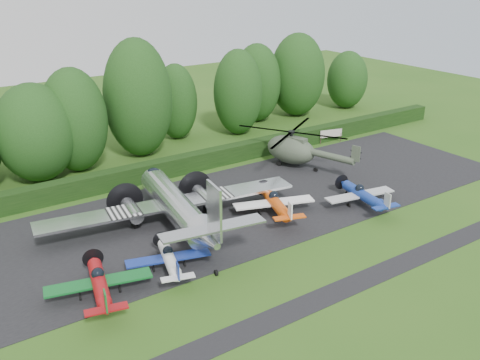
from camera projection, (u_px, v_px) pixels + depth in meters
ground at (261, 265)px, 41.75m from camera, size 160.00×160.00×0.00m
apron at (198, 218)px, 49.43m from camera, size 70.00×18.00×0.01m
taxiway_verge at (312, 303)px, 37.14m from camera, size 70.00×2.00×0.00m
hedgerow at (147, 181)px, 57.89m from camera, size 90.00×1.60×2.00m
transport_plane at (177, 206)px, 46.92m from camera, size 23.84×18.28×7.64m
light_plane_red at (99, 284)px, 37.20m from camera, size 7.44×7.82×2.86m
light_plane_white at (169, 259)px, 40.61m from camera, size 6.52×6.86×2.51m
light_plane_orange at (276, 203)px, 49.59m from camera, size 7.68×8.08×2.95m
light_plane_blue at (363, 195)px, 51.47m from camera, size 7.27×7.65×2.79m
helicopter at (291, 147)px, 61.41m from camera, size 12.93×15.14×4.17m
sign_board at (331, 134)px, 69.66m from camera, size 3.16×0.12×1.78m
tree_2 at (297, 75)px, 80.55m from camera, size 8.26×8.26×12.46m
tree_3 at (257, 83)px, 77.77m from camera, size 7.04×7.04×11.38m
tree_4 at (238, 92)px, 71.72m from camera, size 6.57×6.57×11.55m
tree_5 at (347, 80)px, 85.45m from camera, size 6.42×6.42×9.11m
tree_7 at (74, 120)px, 58.75m from camera, size 7.29×7.29×11.69m
tree_8 at (138, 98)px, 63.07m from camera, size 8.11×8.11×14.15m
tree_9 at (176, 102)px, 70.11m from camera, size 5.58×5.58×10.00m
tree_10 at (35, 133)px, 56.31m from camera, size 8.41×8.41×10.59m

